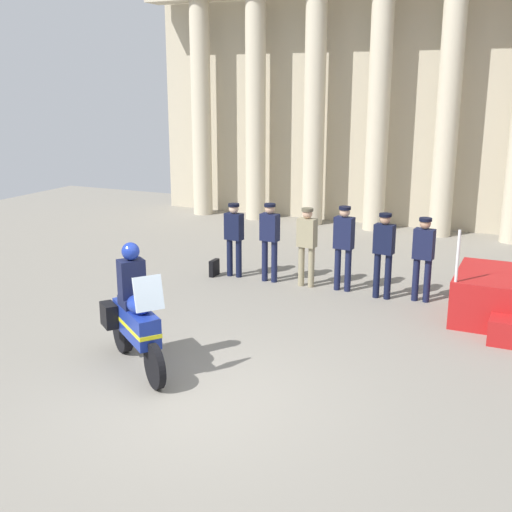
{
  "coord_description": "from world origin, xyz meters",
  "views": [
    {
      "loc": [
        4.02,
        -6.82,
        4.06
      ],
      "look_at": [
        -0.41,
        2.82,
        1.24
      ],
      "focal_mm": 45.03,
      "sensor_mm": 36.0,
      "label": 1
    }
  ],
  "objects_px": {
    "officer_in_row_1": "(270,236)",
    "officer_in_row_5": "(423,253)",
    "officer_in_row_4": "(384,249)",
    "motorcycle_with_rider": "(135,316)",
    "officer_in_row_2": "(307,241)",
    "officer_in_row_3": "(344,242)",
    "briefcase_on_ground": "(214,268)",
    "officer_in_row_0": "(234,234)"
  },
  "relations": [
    {
      "from": "briefcase_on_ground",
      "to": "officer_in_row_1",
      "type": "bearing_deg",
      "value": 5.73
    },
    {
      "from": "officer_in_row_4",
      "to": "officer_in_row_0",
      "type": "bearing_deg",
      "value": 3.89
    },
    {
      "from": "officer_in_row_5",
      "to": "motorcycle_with_rider",
      "type": "relative_size",
      "value": 0.87
    },
    {
      "from": "officer_in_row_1",
      "to": "motorcycle_with_rider",
      "type": "xyz_separation_m",
      "value": [
        -0.08,
        -4.78,
        -0.2
      ]
    },
    {
      "from": "officer_in_row_0",
      "to": "officer_in_row_4",
      "type": "bearing_deg",
      "value": -176.11
    },
    {
      "from": "officer_in_row_2",
      "to": "briefcase_on_ground",
      "type": "distance_m",
      "value": 2.25
    },
    {
      "from": "officer_in_row_2",
      "to": "motorcycle_with_rider",
      "type": "xyz_separation_m",
      "value": [
        -0.91,
        -4.78,
        -0.18
      ]
    },
    {
      "from": "officer_in_row_1",
      "to": "officer_in_row_4",
      "type": "relative_size",
      "value": 0.99
    },
    {
      "from": "officer_in_row_1",
      "to": "officer_in_row_4",
      "type": "xyz_separation_m",
      "value": [
        2.46,
        -0.11,
        0.01
      ]
    },
    {
      "from": "officer_in_row_1",
      "to": "officer_in_row_5",
      "type": "relative_size",
      "value": 1.02
    },
    {
      "from": "officer_in_row_4",
      "to": "officer_in_row_5",
      "type": "relative_size",
      "value": 1.03
    },
    {
      "from": "officer_in_row_1",
      "to": "briefcase_on_ground",
      "type": "height_order",
      "value": "officer_in_row_1"
    },
    {
      "from": "officer_in_row_1",
      "to": "officer_in_row_2",
      "type": "relative_size",
      "value": 1.02
    },
    {
      "from": "officer_in_row_2",
      "to": "motorcycle_with_rider",
      "type": "height_order",
      "value": "motorcycle_with_rider"
    },
    {
      "from": "officer_in_row_1",
      "to": "officer_in_row_2",
      "type": "bearing_deg",
      "value": -173.89
    },
    {
      "from": "officer_in_row_0",
      "to": "motorcycle_with_rider",
      "type": "relative_size",
      "value": 0.85
    },
    {
      "from": "officer_in_row_0",
      "to": "motorcycle_with_rider",
      "type": "height_order",
      "value": "motorcycle_with_rider"
    },
    {
      "from": "officer_in_row_4",
      "to": "officer_in_row_5",
      "type": "height_order",
      "value": "officer_in_row_4"
    },
    {
      "from": "officer_in_row_2",
      "to": "officer_in_row_1",
      "type": "bearing_deg",
      "value": 6.11
    },
    {
      "from": "officer_in_row_5",
      "to": "briefcase_on_ground",
      "type": "relative_size",
      "value": 4.59
    },
    {
      "from": "officer_in_row_2",
      "to": "officer_in_row_0",
      "type": "bearing_deg",
      "value": 5.54
    },
    {
      "from": "officer_in_row_5",
      "to": "officer_in_row_3",
      "type": "bearing_deg",
      "value": 5.5
    },
    {
      "from": "officer_in_row_2",
      "to": "officer_in_row_3",
      "type": "distance_m",
      "value": 0.77
    },
    {
      "from": "officer_in_row_2",
      "to": "motorcycle_with_rider",
      "type": "relative_size",
      "value": 0.87
    },
    {
      "from": "officer_in_row_3",
      "to": "officer_in_row_5",
      "type": "height_order",
      "value": "officer_in_row_3"
    },
    {
      "from": "officer_in_row_1",
      "to": "officer_in_row_5",
      "type": "xyz_separation_m",
      "value": [
        3.19,
        0.03,
        -0.02
      ]
    },
    {
      "from": "officer_in_row_2",
      "to": "officer_in_row_4",
      "type": "distance_m",
      "value": 1.63
    },
    {
      "from": "officer_in_row_3",
      "to": "briefcase_on_ground",
      "type": "distance_m",
      "value": 3.0
    },
    {
      "from": "officer_in_row_3",
      "to": "briefcase_on_ground",
      "type": "height_order",
      "value": "officer_in_row_3"
    },
    {
      "from": "officer_in_row_0",
      "to": "officer_in_row_3",
      "type": "height_order",
      "value": "officer_in_row_3"
    },
    {
      "from": "officer_in_row_0",
      "to": "officer_in_row_4",
      "type": "xyz_separation_m",
      "value": [
        3.31,
        -0.13,
        0.05
      ]
    },
    {
      "from": "officer_in_row_1",
      "to": "briefcase_on_ground",
      "type": "bearing_deg",
      "value": 11.81
    },
    {
      "from": "motorcycle_with_rider",
      "to": "officer_in_row_4",
      "type": "bearing_deg",
      "value": 98.02
    },
    {
      "from": "briefcase_on_ground",
      "to": "officer_in_row_5",
      "type": "bearing_deg",
      "value": 2.01
    },
    {
      "from": "officer_in_row_4",
      "to": "officer_in_row_5",
      "type": "xyz_separation_m",
      "value": [
        0.73,
        0.14,
        -0.03
      ]
    },
    {
      "from": "officer_in_row_5",
      "to": "officer_in_row_0",
      "type": "bearing_deg",
      "value": 6.26
    },
    {
      "from": "motorcycle_with_rider",
      "to": "briefcase_on_ground",
      "type": "relative_size",
      "value": 5.28
    },
    {
      "from": "motorcycle_with_rider",
      "to": "officer_in_row_5",
      "type": "bearing_deg",
      "value": 92.32
    },
    {
      "from": "officer_in_row_1",
      "to": "motorcycle_with_rider",
      "type": "bearing_deg",
      "value": 95.13
    },
    {
      "from": "officer_in_row_3",
      "to": "motorcycle_with_rider",
      "type": "bearing_deg",
      "value": 76.85
    },
    {
      "from": "officer_in_row_1",
      "to": "officer_in_row_5",
      "type": "height_order",
      "value": "officer_in_row_1"
    },
    {
      "from": "officer_in_row_1",
      "to": "briefcase_on_ground",
      "type": "relative_size",
      "value": 4.69
    }
  ]
}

